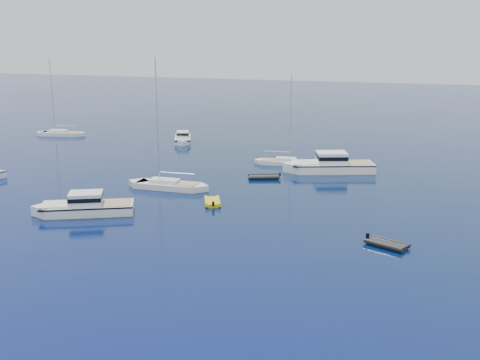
% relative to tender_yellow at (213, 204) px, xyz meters
% --- Properties ---
extents(ground, '(400.00, 400.00, 0.00)m').
position_rel_tender_yellow_xyz_m(ground, '(9.03, -21.92, 0.00)').
color(ground, '#0A115F').
rests_on(ground, ground).
extents(motor_cruiser_centre, '(10.85, 7.82, 2.77)m').
position_rel_tender_yellow_xyz_m(motor_cruiser_centre, '(-10.53, -7.51, 0.00)').
color(motor_cruiser_centre, silver).
rests_on(motor_cruiser_centre, ground).
extents(motor_cruiser_distant, '(13.15, 8.24, 3.31)m').
position_rel_tender_yellow_xyz_m(motor_cruiser_distant, '(8.53, 18.80, 0.00)').
color(motor_cruiser_distant, white).
rests_on(motor_cruiser_distant, ground).
extents(motor_cruiser_horizon, '(5.95, 8.86, 2.24)m').
position_rel_tender_yellow_xyz_m(motor_cruiser_horizon, '(-18.81, 32.11, 0.00)').
color(motor_cruiser_horizon, white).
rests_on(motor_cruiser_horizon, ground).
extents(sailboat_mid_l, '(10.57, 3.32, 15.33)m').
position_rel_tender_yellow_xyz_m(sailboat_mid_l, '(-7.25, 4.02, 0.00)').
color(sailboat_mid_l, silver).
rests_on(sailboat_mid_l, ground).
extents(sailboat_centre, '(8.78, 3.24, 12.60)m').
position_rel_tender_yellow_xyz_m(sailboat_centre, '(1.78, 21.01, 0.00)').
color(sailboat_centre, silver).
rests_on(sailboat_centre, ground).
extents(sailboat_far_l, '(9.87, 4.59, 14.04)m').
position_rel_tender_yellow_xyz_m(sailboat_far_l, '(-42.05, 30.46, 0.00)').
color(sailboat_far_l, white).
rests_on(sailboat_far_l, ground).
extents(tender_yellow, '(3.25, 4.01, 0.95)m').
position_rel_tender_yellow_xyz_m(tender_yellow, '(0.00, 0.00, 0.00)').
color(tender_yellow, yellow).
rests_on(tender_yellow, ground).
extents(tender_grey_near, '(4.11, 3.22, 0.95)m').
position_rel_tender_yellow_xyz_m(tender_grey_near, '(18.45, -6.69, 0.00)').
color(tender_grey_near, black).
rests_on(tender_grey_near, ground).
extents(tender_grey_far, '(4.52, 3.54, 0.95)m').
position_rel_tender_yellow_xyz_m(tender_grey_far, '(1.68, 12.35, 0.00)').
color(tender_grey_far, black).
rests_on(tender_grey_far, ground).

